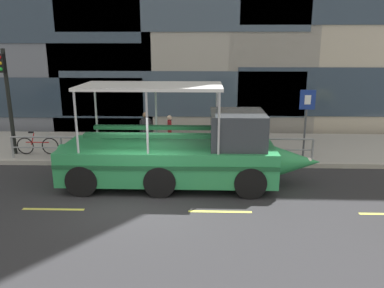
# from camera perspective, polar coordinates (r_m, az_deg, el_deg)

# --- Properties ---
(ground_plane) EXTENTS (120.00, 120.00, 0.00)m
(ground_plane) POSITION_cam_1_polar(r_m,az_deg,el_deg) (11.95, -7.62, -7.97)
(ground_plane) COLOR #2B2B2D
(sidewalk) EXTENTS (32.00, 4.80, 0.18)m
(sidewalk) POSITION_cam_1_polar(r_m,az_deg,el_deg) (17.17, -4.62, -0.40)
(sidewalk) COLOR #A8A59E
(sidewalk) RESTS_ON ground_plane
(curb_edge) EXTENTS (32.00, 0.18, 0.18)m
(curb_edge) POSITION_cam_1_polar(r_m,az_deg,el_deg) (14.81, -5.69, -2.96)
(curb_edge) COLOR #B2ADA3
(curb_edge) RESTS_ON ground_plane
(lane_centreline) EXTENTS (25.80, 0.12, 0.01)m
(lane_centreline) POSITION_cam_1_polar(r_m,az_deg,el_deg) (11.09, -8.42, -9.87)
(lane_centreline) COLOR #DBD64C
(lane_centreline) RESTS_ON ground_plane
(curb_guardrail) EXTENTS (11.97, 0.09, 0.88)m
(curb_guardrail) POSITION_cam_1_polar(r_m,az_deg,el_deg) (14.91, -4.78, -0.06)
(curb_guardrail) COLOR gray
(curb_guardrail) RESTS_ON sidewalk
(traffic_light_pole) EXTENTS (0.24, 0.46, 4.25)m
(traffic_light_pole) POSITION_cam_1_polar(r_m,az_deg,el_deg) (16.85, -26.11, 7.06)
(traffic_light_pole) COLOR black
(traffic_light_pole) RESTS_ON sidewalk
(parking_sign) EXTENTS (0.60, 0.12, 2.71)m
(parking_sign) POSITION_cam_1_polar(r_m,az_deg,el_deg) (15.47, 16.87, 4.62)
(parking_sign) COLOR #4C4F54
(parking_sign) RESTS_ON sidewalk
(leaned_bicycle) EXTENTS (1.74, 0.46, 0.96)m
(leaned_bicycle) POSITION_cam_1_polar(r_m,az_deg,el_deg) (16.79, -22.24, -0.20)
(leaned_bicycle) COLOR black
(leaned_bicycle) RESTS_ON sidewalk
(duck_tour_boat) EXTENTS (8.68, 2.51, 3.36)m
(duck_tour_boat) POSITION_cam_1_polar(r_m,az_deg,el_deg) (12.57, -1.25, -1.50)
(duck_tour_boat) COLOR #2D9351
(duck_tour_boat) RESTS_ON ground_plane
(pedestrian_near_bow) EXTENTS (0.36, 0.31, 1.53)m
(pedestrian_near_bow) POSITION_cam_1_polar(r_m,az_deg,el_deg) (16.26, 10.68, 2.19)
(pedestrian_near_bow) COLOR #47423D
(pedestrian_near_bow) RESTS_ON sidewalk
(pedestrian_mid_left) EXTENTS (0.21, 0.43, 1.51)m
(pedestrian_mid_left) POSITION_cam_1_polar(r_m,az_deg,el_deg) (16.09, -3.40, 2.25)
(pedestrian_mid_left) COLOR #1E2338
(pedestrian_mid_left) RESTS_ON sidewalk
(pedestrian_mid_right) EXTENTS (0.46, 0.31, 1.72)m
(pedestrian_mid_right) POSITION_cam_1_polar(r_m,az_deg,el_deg) (15.74, -6.96, 2.34)
(pedestrian_mid_right) COLOR black
(pedestrian_mid_right) RESTS_ON sidewalk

